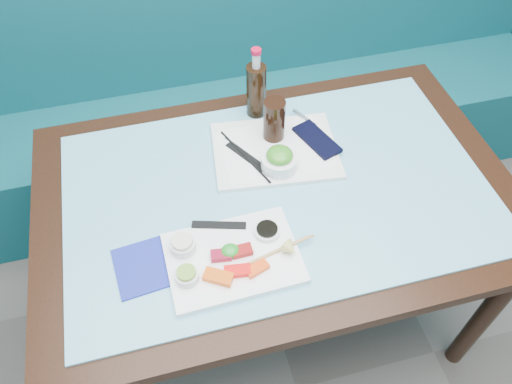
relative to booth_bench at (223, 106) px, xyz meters
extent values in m
cube|color=#0D4E56|center=(0.00, -0.07, -0.15)|extent=(3.00, 0.55, 0.45)
cube|color=#0D4E56|center=(0.00, 0.15, 0.33)|extent=(3.00, 0.12, 0.95)
cube|color=black|center=(0.00, -0.84, 0.36)|extent=(1.40, 0.90, 0.04)
cylinder|color=black|center=(0.62, -1.21, -0.02)|extent=(0.06, 0.06, 0.71)
cylinder|color=black|center=(-0.62, -0.47, -0.02)|extent=(0.06, 0.06, 0.71)
cylinder|color=black|center=(0.62, -0.47, -0.02)|extent=(0.06, 0.06, 0.71)
cube|color=#69B7D2|center=(0.00, -0.84, 0.38)|extent=(1.22, 0.76, 0.01)
cube|color=white|center=(-0.18, -1.04, 0.39)|extent=(0.35, 0.25, 0.02)
cube|color=#EE5309|center=(-0.23, -1.10, 0.41)|extent=(0.08, 0.07, 0.02)
cube|color=#F30C09|center=(-0.18, -1.09, 0.41)|extent=(0.07, 0.04, 0.02)
cube|color=#FF460A|center=(-0.13, -1.10, 0.41)|extent=(0.07, 0.05, 0.01)
cube|color=maroon|center=(-0.21, -1.04, 0.41)|extent=(0.06, 0.04, 0.02)
cube|color=maroon|center=(-0.15, -1.04, 0.41)|extent=(0.05, 0.03, 0.02)
ellipsoid|color=#208D23|center=(-0.18, -1.03, 0.41)|extent=(0.06, 0.05, 0.03)
cylinder|color=white|center=(-0.30, -1.08, 0.41)|extent=(0.07, 0.07, 0.03)
cylinder|color=#75A535|center=(-0.30, -1.08, 0.43)|extent=(0.05, 0.05, 0.01)
cylinder|color=silver|center=(-0.30, -0.99, 0.41)|extent=(0.08, 0.08, 0.03)
cylinder|color=beige|center=(-0.30, -0.99, 0.43)|extent=(0.06, 0.06, 0.01)
cylinder|color=white|center=(-0.07, -0.99, 0.41)|extent=(0.09, 0.09, 0.01)
cylinder|color=black|center=(-0.07, -0.99, 0.42)|extent=(0.07, 0.07, 0.01)
cone|color=#E4D16C|center=(-0.03, -1.07, 0.42)|extent=(0.05, 0.05, 0.04)
cube|color=black|center=(-0.19, -0.94, 0.40)|extent=(0.15, 0.06, 0.00)
cylinder|color=#AF7F52|center=(-0.07, -1.06, 0.40)|extent=(0.20, 0.05, 0.01)
cylinder|color=tan|center=(-0.06, -1.06, 0.40)|extent=(0.21, 0.05, 0.01)
cube|color=white|center=(0.03, -0.69, 0.39)|extent=(0.41, 0.33, 0.01)
cube|color=white|center=(0.03, -0.69, 0.40)|extent=(0.33, 0.24, 0.00)
cylinder|color=white|center=(0.02, -0.77, 0.42)|extent=(0.13, 0.13, 0.04)
ellipsoid|color=#378B20|center=(0.02, -0.77, 0.45)|extent=(0.08, 0.08, 0.04)
cylinder|color=black|center=(0.04, -0.64, 0.47)|extent=(0.08, 0.08, 0.14)
cube|color=black|center=(0.17, -0.69, 0.40)|extent=(0.12, 0.18, 0.01)
cylinder|color=silver|center=(0.16, -0.59, 0.40)|extent=(0.06, 0.09, 0.01)
cylinder|color=black|center=(-0.06, -0.70, 0.40)|extent=(0.10, 0.24, 0.01)
cylinder|color=black|center=(-0.06, -0.70, 0.40)|extent=(0.10, 0.19, 0.01)
cube|color=black|center=(-0.06, -0.70, 0.40)|extent=(0.10, 0.15, 0.00)
cylinder|color=black|center=(0.02, -0.50, 0.47)|extent=(0.07, 0.07, 0.18)
cylinder|color=silver|center=(0.02, -0.50, 0.59)|extent=(0.03, 0.03, 0.05)
cylinder|color=red|center=(0.02, -0.50, 0.62)|extent=(0.04, 0.04, 0.01)
cube|color=#1B2696|center=(-0.40, -1.01, 0.39)|extent=(0.17, 0.17, 0.01)
camera|label=1|loc=(-0.30, -1.72, 1.50)|focal=35.00mm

